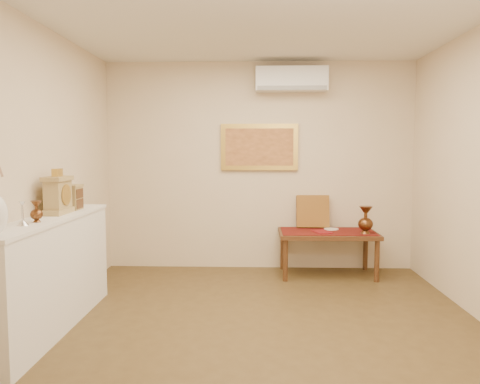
{
  "coord_description": "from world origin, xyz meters",
  "views": [
    {
      "loc": [
        -0.04,
        -3.89,
        1.55
      ],
      "look_at": [
        -0.22,
        1.15,
        1.11
      ],
      "focal_mm": 35.0,
      "sensor_mm": 36.0,
      "label": 1
    }
  ],
  "objects_px": {
    "wooden_chest": "(72,197)",
    "mantel_clock": "(58,195)",
    "display_ledge": "(49,274)",
    "brass_urn_tall": "(366,217)",
    "low_table": "(328,237)"
  },
  "relations": [
    {
      "from": "mantel_clock",
      "to": "wooden_chest",
      "type": "distance_m",
      "value": 0.29
    },
    {
      "from": "mantel_clock",
      "to": "low_table",
      "type": "xyz_separation_m",
      "value": [
        2.68,
        1.62,
        -0.67
      ]
    },
    {
      "from": "wooden_chest",
      "to": "low_table",
      "type": "xyz_separation_m",
      "value": [
        2.67,
        1.34,
        -0.62
      ]
    },
    {
      "from": "wooden_chest",
      "to": "low_table",
      "type": "bearing_deg",
      "value": 26.57
    },
    {
      "from": "brass_urn_tall",
      "to": "mantel_clock",
      "type": "bearing_deg",
      "value": -154.74
    },
    {
      "from": "low_table",
      "to": "brass_urn_tall",
      "type": "bearing_deg",
      "value": -20.03
    },
    {
      "from": "display_ledge",
      "to": "mantel_clock",
      "type": "distance_m",
      "value": 0.71
    },
    {
      "from": "mantel_clock",
      "to": "brass_urn_tall",
      "type": "bearing_deg",
      "value": 25.26
    },
    {
      "from": "mantel_clock",
      "to": "display_ledge",
      "type": "bearing_deg",
      "value": -88.49
    },
    {
      "from": "wooden_chest",
      "to": "mantel_clock",
      "type": "bearing_deg",
      "value": -92.34
    },
    {
      "from": "wooden_chest",
      "to": "brass_urn_tall",
      "type": "bearing_deg",
      "value": 20.84
    },
    {
      "from": "display_ledge",
      "to": "brass_urn_tall",
      "type": "bearing_deg",
      "value": 29.06
    },
    {
      "from": "display_ledge",
      "to": "low_table",
      "type": "xyz_separation_m",
      "value": [
        2.67,
        1.88,
        -0.01
      ]
    },
    {
      "from": "wooden_chest",
      "to": "low_table",
      "type": "distance_m",
      "value": 3.05
    },
    {
      "from": "brass_urn_tall",
      "to": "display_ledge",
      "type": "distance_m",
      "value": 3.56
    }
  ]
}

